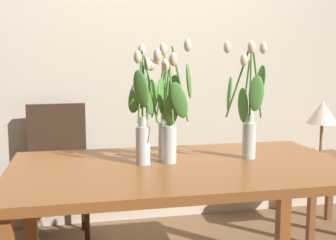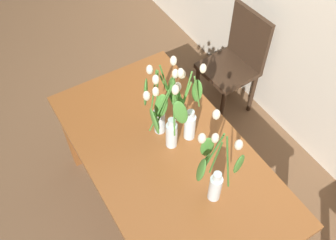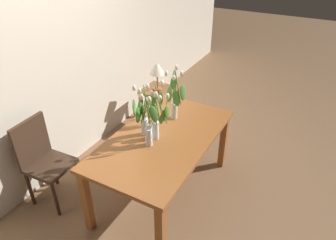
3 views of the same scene
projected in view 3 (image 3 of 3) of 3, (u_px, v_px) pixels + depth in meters
name	position (u px, v px, depth m)	size (l,w,h in m)	color
ground_plane	(163.00, 192.00, 3.42)	(18.00, 18.00, 0.00)	brown
room_wall_rear	(54.00, 55.00, 3.23)	(9.00, 0.10, 2.70)	beige
dining_table	(163.00, 144.00, 3.07)	(1.60, 0.90, 0.74)	brown
tulip_vase_0	(145.00, 117.00, 2.95)	(0.16, 0.22, 0.57)	silver
tulip_vase_1	(148.00, 123.00, 2.80)	(0.19, 0.24, 0.57)	silver
tulip_vase_2	(175.00, 99.00, 3.19)	(0.23, 0.23, 0.58)	silver
tulip_vase_3	(157.00, 118.00, 2.89)	(0.26, 0.28, 0.59)	silver
dining_chair	(43.00, 158.00, 3.09)	(0.42, 0.42, 0.93)	#382619
side_table	(159.00, 97.00, 4.40)	(0.44, 0.44, 0.55)	brown
table_lamp	(157.00, 69.00, 4.18)	(0.22, 0.22, 0.40)	olive
pillar_candle	(158.00, 92.00, 4.20)	(0.06, 0.06, 0.07)	#B72D23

